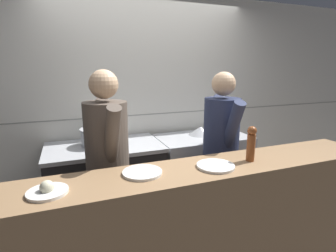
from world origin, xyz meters
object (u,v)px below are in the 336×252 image
Objects in this scene: plated_dish_appetiser at (142,172)px; pepper_mill at (251,143)px; chef_sous at (221,149)px; plated_dish_dessert at (216,166)px; oven_range at (106,185)px; stock_pot at (96,136)px; mixing_bowl_steel at (200,131)px; plated_dish_main at (47,190)px; chef_head_cook at (108,164)px; chefs_knife at (221,137)px.

plated_dish_appetiser is 0.83m from pepper_mill.
plated_dish_dessert is at bearing -118.57° from chef_sous.
plated_dish_dessert is 0.33m from pepper_mill.
oven_range is 4.53× the size of pepper_mill.
plated_dish_dessert is at bearing -61.81° from stock_pot.
chef_sous reaches higher than mixing_bowl_steel.
plated_dish_main reaches higher than plated_dish_dessert.
oven_range is 1.46m from plated_dish_main.
plated_dish_main is at bearing -151.40° from chef_sous.
plated_dish_appetiser is 0.15× the size of chef_head_cook.
stock_pot is 1.26× the size of plated_dish_appetiser.
chefs_knife is 0.60m from chef_sous.
chef_head_cook is (-1.25, -0.73, 0.00)m from mixing_bowl_steel.
mixing_bowl_steel is 1.44m from plated_dish_dessert.
mixing_bowl_steel is 1.34m from pepper_mill.
chef_head_cook is (-0.15, 0.51, -0.10)m from plated_dish_appetiser.
stock_pot is 1.27m from mixing_bowl_steel.
plated_dish_main is 1.08m from plated_dish_dessert.
mixing_bowl_steel is 0.79× the size of chefs_knife.
plated_dish_dessert is (1.08, 0.00, -0.01)m from plated_dish_main.
plated_dish_main is 0.85× the size of plated_dish_appetiser.
oven_range is 3.65× the size of stock_pot.
chef_head_cook is 1.02× the size of chef_sous.
plated_dish_dessert is at bearing -63.72° from oven_range.
oven_range is at bearing 174.73° from chefs_knife.
chefs_knife is (0.17, -0.20, -0.05)m from mixing_bowl_steel.
oven_range is 1.44m from chefs_knife.
chef_head_cook is (-0.06, -0.66, 0.50)m from oven_range.
stock_pot is 0.20× the size of chef_sous.
plated_dish_main reaches higher than oven_range.
oven_range is at bearing -27.31° from stock_pot.
plated_dish_appetiser reaches higher than mixing_bowl_steel.
stock_pot is 1.61m from pepper_mill.
chef_head_cook is at bearing -171.85° from chef_sous.
chef_sous reaches higher than plated_dish_dessert.
stock_pot is 1.24× the size of pepper_mill.
plated_dish_appetiser is (-1.27, -1.04, 0.14)m from chefs_knife.
mixing_bowl_steel is 0.27m from chefs_knife.
plated_dish_dessert reaches higher than oven_range.
stock_pot reaches higher than plated_dish_dessert.
plated_dish_dessert is at bearing -44.45° from chef_head_cook.
stock_pot reaches higher than chefs_knife.
pepper_mill is at bearing -53.03° from oven_range.
oven_range is 0.56m from stock_pot.
chefs_knife reaches higher than oven_range.
stock_pot is 0.19× the size of chef_head_cook.
pepper_mill is at bearing 3.30° from plated_dish_dessert.
plated_dish_main is at bearing -179.18° from pepper_mill.
plated_dish_dessert is (0.68, -1.28, 0.04)m from stock_pot.
chef_head_cook is at bearing 139.13° from plated_dish_dessert.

